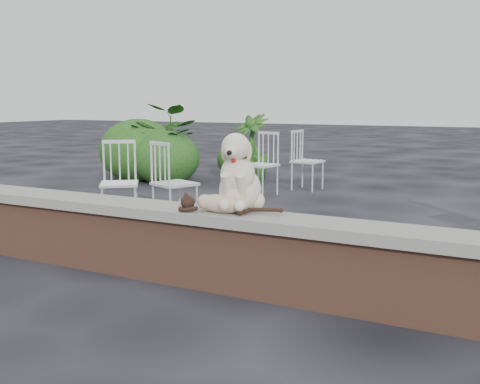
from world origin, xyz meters
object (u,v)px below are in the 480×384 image
at_px(dog, 240,171).
at_px(potted_plant_a, 169,143).
at_px(chair_c, 175,182).
at_px(potted_plant_b, 250,148).
at_px(chair_b, 260,164).
at_px(chair_e, 308,160).
at_px(chair_a, 119,182).
at_px(cat, 221,202).

distance_m(dog, potted_plant_a, 5.82).
bearing_deg(dog, chair_c, 124.02).
height_order(chair_c, potted_plant_b, potted_plant_b).
xyz_separation_m(chair_c, chair_b, (0.06, 2.18, 0.00)).
relative_size(chair_b, chair_e, 1.00).
height_order(chair_c, potted_plant_a, potted_plant_a).
bearing_deg(chair_b, potted_plant_a, 175.30).
bearing_deg(chair_b, chair_e, 74.53).
xyz_separation_m(chair_a, chair_c, (0.56, 0.29, 0.00)).
bearing_deg(chair_c, potted_plant_b, -55.79).
bearing_deg(dog, cat, -129.89).
height_order(dog, chair_a, dog).
relative_size(chair_a, chair_c, 1.00).
bearing_deg(dog, potted_plant_b, 103.71).
relative_size(dog, chair_a, 0.63).
height_order(cat, chair_a, chair_a).
bearing_deg(chair_b, dog, -54.27).
bearing_deg(chair_e, cat, -160.40).
xyz_separation_m(chair_c, potted_plant_b, (-0.69, 3.36, 0.12)).
bearing_deg(potted_plant_a, chair_c, -54.42).
relative_size(chair_c, chair_b, 1.00).
bearing_deg(cat, chair_e, 91.36).
xyz_separation_m(cat, chair_b, (-1.56, 3.98, -0.19)).
distance_m(cat, potted_plant_a, 5.88).
bearing_deg(chair_a, chair_b, 39.59).
bearing_deg(cat, potted_plant_a, 116.39).
height_order(dog, potted_plant_b, potted_plant_b).
bearing_deg(chair_e, potted_plant_b, 79.51).
height_order(chair_b, potted_plant_b, potted_plant_b).
relative_size(chair_e, potted_plant_a, 0.70).
xyz_separation_m(cat, potted_plant_a, (-3.64, 4.62, 0.02)).
distance_m(cat, chair_b, 4.28).
bearing_deg(dog, chair_b, 101.36).
relative_size(cat, chair_a, 0.95).
distance_m(cat, chair_c, 2.43).
bearing_deg(potted_plant_a, cat, -51.80).
bearing_deg(chair_a, cat, -70.89).
bearing_deg(dog, chair_e, 92.70).
distance_m(chair_c, potted_plant_a, 3.48).
xyz_separation_m(cat, chair_c, (-1.62, 1.80, -0.19)).
distance_m(cat, potted_plant_b, 5.65).
height_order(dog, potted_plant_a, potted_plant_a).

